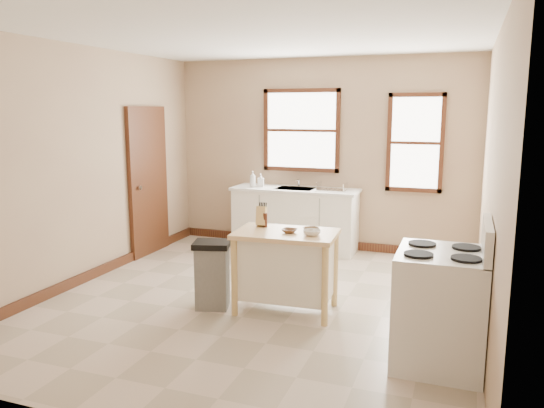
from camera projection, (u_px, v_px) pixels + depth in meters
The scene contains 23 objects.
floor at pixel (260, 301), 5.78m from camera, with size 5.00×5.00×0.00m, color #C5B09C.
ceiling at pixel (259, 34), 5.28m from camera, with size 5.00×5.00×0.00m, color white.
wall_back at pixel (321, 154), 7.84m from camera, with size 4.50×0.04×2.80m, color tan.
wall_left at pixel (83, 166), 6.29m from camera, with size 0.04×5.00×2.80m, color tan.
wall_right at pixel (492, 184), 4.77m from camera, with size 0.04×5.00×2.80m, color tan.
window_main at pixel (301, 130), 7.86m from camera, with size 1.17×0.06×1.22m, color #38170F, non-canonical shape.
window_side at pixel (415, 143), 7.33m from camera, with size 0.77×0.06×1.37m, color #38170F, non-canonical shape.
door_left at pixel (148, 181), 7.54m from camera, with size 0.06×0.90×2.10m, color #38170F.
baseboard_back at pixel (319, 243), 8.05m from camera, with size 4.50×0.04×0.12m, color #38170F.
baseboard_left at pixel (92, 274), 6.52m from camera, with size 0.04×5.00×0.12m, color #38170F.
sink_counter at pixel (295, 219), 7.83m from camera, with size 1.86×0.62×0.92m, color white, non-canonical shape.
faucet at pixel (299, 179), 7.90m from camera, with size 0.03×0.03×0.22m, color silver.
soap_bottle_a at pixel (253, 179), 7.85m from camera, with size 0.09×0.09×0.24m, color #B2B2B2.
soap_bottle_b at pixel (261, 180), 7.88m from camera, with size 0.09×0.09×0.19m, color #B2B2B2.
dish_rack at pixel (332, 187), 7.52m from camera, with size 0.41×0.31×0.10m, color silver, non-canonical shape.
kitchen_island at pixel (286, 271), 5.44m from camera, with size 1.02×0.65×0.84m, color #DAC680, non-canonical shape.
knife_block at pixel (261, 217), 5.60m from camera, with size 0.10×0.10×0.20m, color #DDB674, non-canonical shape.
pepper_grinder at pixel (265, 220), 5.56m from camera, with size 0.04×0.04×0.15m, color #3D1B10.
bowl_a at pixel (290, 231), 5.32m from camera, with size 0.15×0.15×0.04m, color brown.
bowl_b at pixel (311, 230), 5.36m from camera, with size 0.16×0.16×0.04m, color brown.
bowl_c at pixel (312, 233), 5.20m from camera, with size 0.17×0.17×0.05m, color white.
trash_bin at pixel (212, 275), 5.53m from camera, with size 0.37×0.31×0.71m, color #5E5E5C, non-canonical shape.
gas_stove at pixel (441, 292), 4.27m from camera, with size 0.76×0.77×1.21m, color white, non-canonical shape.
Camera 1 is at (2.01, -5.12, 2.06)m, focal length 35.00 mm.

